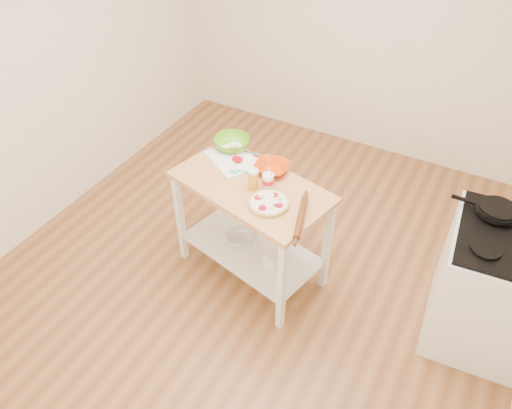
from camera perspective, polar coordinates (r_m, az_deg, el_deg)
The scene contains 15 objects.
room_shell at distance 3.29m, azimuth 0.32°, elevation 8.21°, with size 4.04×4.54×2.74m.
prep_island at distance 3.73m, azimuth -0.54°, elevation -0.78°, with size 1.26×0.87×0.90m.
gas_stove at distance 3.80m, azimuth 25.21°, elevation -8.50°, with size 0.73×0.83×1.11m.
skillet at distance 3.60m, azimuth 25.80°, elevation -0.56°, with size 0.43×0.27×0.03m.
pizza at distance 3.39m, azimuth 1.46°, elevation 0.20°, with size 0.29×0.29×0.05m.
cutting_board at distance 3.82m, azimuth -2.59°, elevation 5.25°, with size 0.50×0.46×0.04m.
spatula at distance 3.67m, azimuth -1.89°, elevation 3.77°, with size 0.15×0.08×0.01m.
knife at distance 3.89m, azimuth -1.79°, elevation 6.11°, with size 0.27×0.07×0.01m.
orange_bowl at distance 3.69m, azimuth 1.80°, elevation 4.23°, with size 0.25×0.25×0.06m, color #D24106.
green_bowl at distance 3.93m, azimuth -2.78°, elevation 7.02°, with size 0.28×0.28×0.09m, color #5CAD14.
beer_pint at distance 3.50m, azimuth -0.32°, elevation 2.92°, with size 0.08×0.08×0.15m.
yogurt_tub at distance 3.52m, azimuth 1.39°, elevation 2.75°, with size 0.09×0.09×0.18m.
rolling_pin at distance 3.28m, azimuth 5.14°, elevation -1.46°, with size 0.05×0.05×0.41m, color brown.
shelf_glass_bowl at distance 4.03m, azimuth -1.84°, elevation -3.85°, with size 0.22×0.22×0.07m, color silver.
shelf_bin at distance 3.83m, azimuth 1.90°, elevation -6.30°, with size 0.11×0.11×0.11m, color white.
Camera 1 is at (1.32, -2.46, 3.10)m, focal length 35.00 mm.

